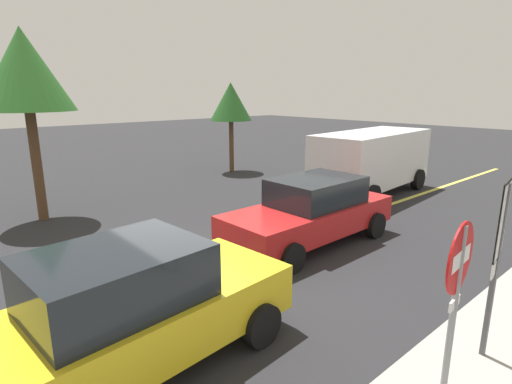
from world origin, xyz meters
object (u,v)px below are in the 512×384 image
car_red_behind_van (311,211)px  speed_limit_sign (499,241)px  tree_left_verge (24,71)px  stop_sign (456,291)px  white_van (372,158)px  car_yellow_near_curb (131,310)px  tree_centre_verge (231,102)px

car_red_behind_van → speed_limit_sign: bearing=-110.7°
speed_limit_sign → tree_left_verge: size_ratio=0.48×
tree_left_verge → stop_sign: bearing=-83.5°
stop_sign → car_red_behind_van: (3.11, 4.61, -0.80)m
car_red_behind_van → white_van: bearing=19.0°
white_van → car_red_behind_van: white_van is taller
white_van → car_red_behind_van: 5.70m
speed_limit_sign → car_yellow_near_curb: size_ratio=0.57×
stop_sign → white_van: stop_sign is taller
car_yellow_near_curb → tree_left_verge: 8.51m
speed_limit_sign → white_van: size_ratio=0.47×
speed_limit_sign → car_yellow_near_curb: speed_limit_sign is taller
tree_left_verge → tree_centre_verge: 8.83m
white_van → tree_centre_verge: (-1.20, 6.56, 1.84)m
car_yellow_near_curb → tree_left_verge: size_ratio=0.85×
stop_sign → tree_left_verge: tree_left_verge is taller
stop_sign → car_yellow_near_curb: 3.82m
stop_sign → speed_limit_sign: 1.41m
white_van → tree_centre_verge: 6.92m
car_red_behind_van → tree_centre_verge: bearing=63.6°
speed_limit_sign → tree_centre_verge: bearing=65.6°
stop_sign → tree_left_verge: 11.26m
stop_sign → car_red_behind_van: 5.62m
white_van → car_yellow_near_curb: 11.14m
stop_sign → tree_centre_verge: (7.28, 13.02, 1.51)m
speed_limit_sign → white_van: bearing=42.0°
white_van → tree_left_verge: bearing=155.4°
speed_limit_sign → car_red_behind_van: size_ratio=0.56×
car_yellow_near_curb → car_red_behind_van: 5.46m
stop_sign → white_van: 10.67m
speed_limit_sign → car_red_behind_van: speed_limit_sign is taller
speed_limit_sign → tree_left_verge: (-2.64, 10.82, 2.33)m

